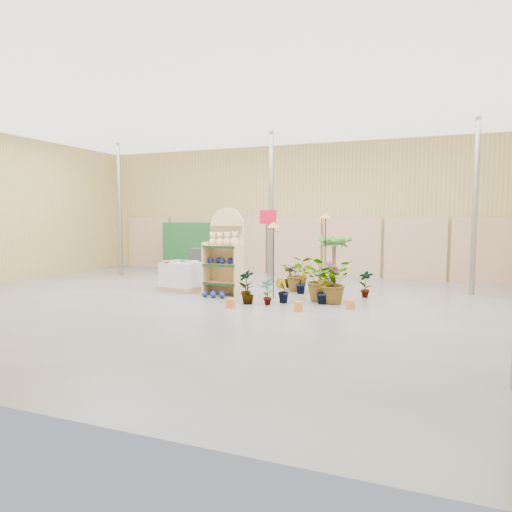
{
  "coord_description": "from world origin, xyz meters",
  "views": [
    {
      "loc": [
        4.55,
        -9.37,
        2.0
      ],
      "look_at": [
        0.3,
        1.5,
        1.0
      ],
      "focal_mm": 32.0,
      "sensor_mm": 36.0,
      "label": 1
    }
  ],
  "objects_px": {
    "potted_plant_2": "(322,279)",
    "bird_table_front": "(274,227)",
    "display_shelf": "(225,255)",
    "pallet_stack": "(182,276)"
  },
  "relations": [
    {
      "from": "display_shelf",
      "to": "pallet_stack",
      "type": "bearing_deg",
      "value": 177.48
    },
    {
      "from": "pallet_stack",
      "to": "potted_plant_2",
      "type": "bearing_deg",
      "value": 6.55
    },
    {
      "from": "display_shelf",
      "to": "bird_table_front",
      "type": "bearing_deg",
      "value": -6.99
    },
    {
      "from": "display_shelf",
      "to": "pallet_stack",
      "type": "xyz_separation_m",
      "value": [
        -1.34,
        0.08,
        -0.63
      ]
    },
    {
      "from": "pallet_stack",
      "to": "bird_table_front",
      "type": "height_order",
      "value": "bird_table_front"
    },
    {
      "from": "bird_table_front",
      "to": "potted_plant_2",
      "type": "height_order",
      "value": "bird_table_front"
    },
    {
      "from": "potted_plant_2",
      "to": "bird_table_front",
      "type": "bearing_deg",
      "value": -178.0
    },
    {
      "from": "pallet_stack",
      "to": "potted_plant_2",
      "type": "height_order",
      "value": "potted_plant_2"
    },
    {
      "from": "pallet_stack",
      "to": "potted_plant_2",
      "type": "distance_m",
      "value": 3.94
    },
    {
      "from": "potted_plant_2",
      "to": "pallet_stack",
      "type": "bearing_deg",
      "value": 176.68
    }
  ]
}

